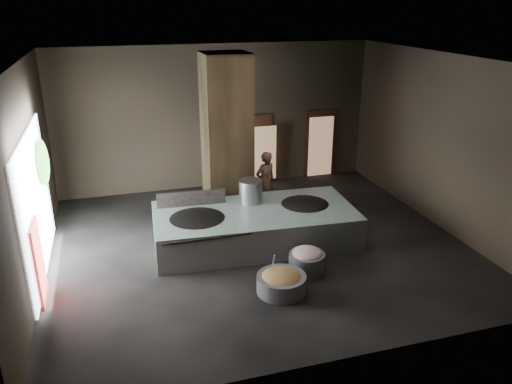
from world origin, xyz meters
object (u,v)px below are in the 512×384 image
object	(u,v)px
meat_basin	(307,262)
cook	(265,182)
wok_right	(305,208)
veg_basin	(281,284)
wok_left	(197,222)
hearth_platform	(255,226)
stock_pot	(251,192)

from	to	relation	value
meat_basin	cook	bearing A→B (deg)	87.77
wok_right	meat_basin	size ratio (longest dim) A/B	1.79
veg_basin	meat_basin	distance (m)	1.04
wok_left	meat_basin	bearing A→B (deg)	-38.29
cook	veg_basin	bearing A→B (deg)	57.96
veg_basin	cook	bearing A→B (deg)	77.03
hearth_platform	veg_basin	world-z (taller)	hearth_platform
stock_pot	meat_basin	size ratio (longest dim) A/B	0.80
cook	meat_basin	world-z (taller)	cook
stock_pot	veg_basin	xyz separation A→B (m)	(-0.17, -2.94, -0.94)
veg_basin	meat_basin	world-z (taller)	meat_basin
hearth_platform	cook	xyz separation A→B (m)	(0.84, 1.79, 0.47)
meat_basin	veg_basin	bearing A→B (deg)	-142.13
wok_left	wok_right	size ratio (longest dim) A/B	1.07
wok_left	stock_pot	xyz separation A→B (m)	(1.50, 0.60, 0.38)
cook	veg_basin	distance (m)	4.34
wok_left	cook	bearing A→B (deg)	38.78
hearth_platform	cook	bearing A→B (deg)	68.27
hearth_platform	wok_right	size ratio (longest dim) A/B	3.41
wok_right	cook	world-z (taller)	cook
hearth_platform	meat_basin	size ratio (longest dim) A/B	6.11
wok_left	meat_basin	distance (m)	2.79
wok_left	veg_basin	distance (m)	2.75
stock_pot	cook	bearing A→B (deg)	57.54
hearth_platform	wok_left	bearing A→B (deg)	-174.66
stock_pot	cook	world-z (taller)	cook
wok_left	cook	xyz separation A→B (m)	(2.29, 1.84, 0.15)
stock_pot	cook	size ratio (longest dim) A/B	0.36
wok_right	meat_basin	xyz separation A→B (m)	(-0.65, -1.80, -0.53)
hearth_platform	meat_basin	distance (m)	1.89
wok_left	veg_basin	world-z (taller)	wok_left
cook	meat_basin	size ratio (longest dim) A/B	2.21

